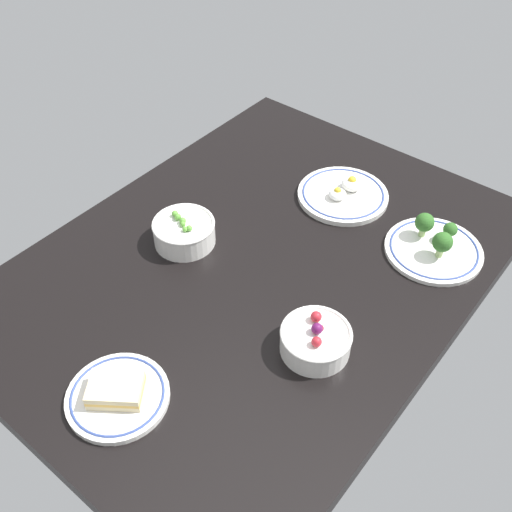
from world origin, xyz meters
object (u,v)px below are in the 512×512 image
at_px(plate_broccoli, 434,246).
at_px(bowl_peas, 184,231).
at_px(plate_sandwich, 117,395).
at_px(bowl_berries, 316,340).
at_px(plate_eggs, 343,194).

height_order(plate_broccoli, bowl_peas, plate_broccoli).
relative_size(plate_sandwich, bowl_berries, 1.35).
distance_m(plate_broccoli, bowl_peas, 0.56).
bearing_deg(plate_eggs, bowl_berries, 26.58).
bearing_deg(bowl_peas, plate_eggs, 152.20).
relative_size(plate_broccoli, plate_sandwich, 1.17).
height_order(plate_eggs, plate_broccoli, plate_broccoli).
bearing_deg(bowl_berries, plate_broccoli, 172.85).
bearing_deg(plate_broccoli, bowl_berries, -7.15).
height_order(plate_eggs, bowl_peas, bowl_peas).
xyz_separation_m(plate_sandwich, bowl_berries, (-0.31, 0.21, 0.02)).
height_order(plate_sandwich, bowl_berries, bowl_berries).
height_order(plate_broccoli, plate_sandwich, plate_broccoli).
distance_m(plate_sandwich, bowl_berries, 0.38).
height_order(plate_eggs, bowl_berries, bowl_berries).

